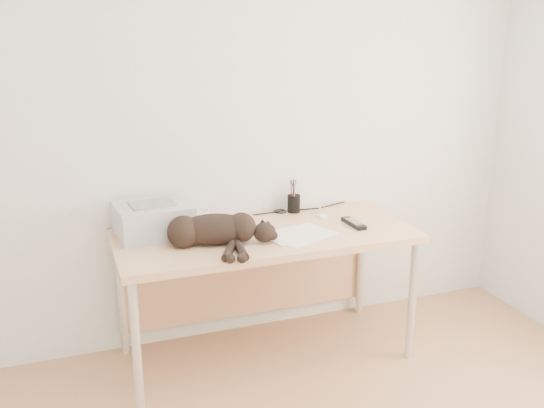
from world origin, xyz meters
name	(u,v)px	position (x,y,z in m)	size (l,w,h in m)	color
wall_back	(244,119)	(0.00, 1.75, 1.30)	(3.50, 3.50, 0.00)	silver
desk	(261,250)	(0.00, 1.48, 0.61)	(1.60, 0.70, 0.74)	tan
printer	(153,219)	(-0.57, 1.55, 0.83)	(0.40, 0.35, 0.18)	#ABABB0
papers	(299,235)	(0.15, 1.29, 0.74)	(0.41, 0.35, 0.01)	white
cat	(210,231)	(-0.32, 1.30, 0.81)	(0.73, 0.45, 0.17)	black
mug	(199,219)	(-0.32, 1.59, 0.79)	(0.11, 0.11, 0.10)	white
pen_cup	(294,203)	(0.28, 1.68, 0.79)	(0.08, 0.08, 0.19)	black
remote_grey	(232,223)	(-0.13, 1.58, 0.75)	(0.05, 0.18, 0.02)	gray
remote_black	(354,223)	(0.50, 1.34, 0.75)	(0.05, 0.20, 0.02)	black
mouse	(321,214)	(0.39, 1.54, 0.76)	(0.06, 0.10, 0.03)	white
cable_tangle	(248,215)	(0.00, 1.70, 0.75)	(1.36, 0.08, 0.01)	black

